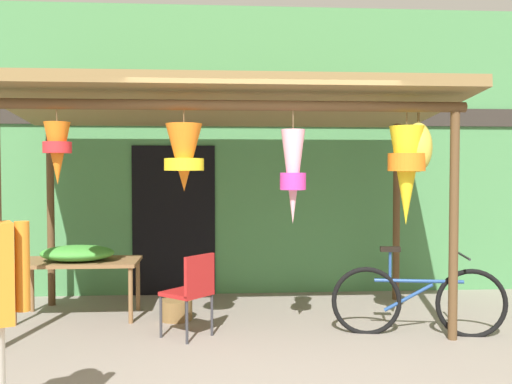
# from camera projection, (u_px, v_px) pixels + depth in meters

# --- Properties ---
(ground_plane) EXTENTS (30.00, 30.00, 0.00)m
(ground_plane) POSITION_uv_depth(u_px,v_px,m) (266.00, 354.00, 5.24)
(ground_plane) COLOR gray
(shop_facade) EXTENTS (11.24, 0.29, 3.87)m
(shop_facade) POSITION_uv_depth(u_px,v_px,m) (248.00, 151.00, 7.88)
(shop_facade) COLOR #47844C
(shop_facade) RESTS_ON ground_plane
(market_stall_canopy) EXTENTS (4.86, 2.28, 2.57)m
(market_stall_canopy) POSITION_uv_depth(u_px,v_px,m) (240.00, 119.00, 6.18)
(market_stall_canopy) COLOR brown
(market_stall_canopy) RESTS_ON ground_plane
(display_table) EXTENTS (1.34, 0.71, 0.65)m
(display_table) POSITION_uv_depth(u_px,v_px,m) (79.00, 266.00, 6.54)
(display_table) COLOR brown
(display_table) RESTS_ON ground_plane
(flower_heap_on_table) EXTENTS (0.82, 0.57, 0.18)m
(flower_heap_on_table) POSITION_uv_depth(u_px,v_px,m) (79.00, 253.00, 6.47)
(flower_heap_on_table) COLOR green
(flower_heap_on_table) RESTS_ON display_table
(folding_chair) EXTENTS (0.56, 0.56, 0.84)m
(folding_chair) POSITION_uv_depth(u_px,v_px,m) (192.00, 288.00, 5.73)
(folding_chair) COLOR #AD1E1E
(folding_chair) RESTS_ON ground_plane
(wicker_basket_spare) EXTENTS (0.36, 0.36, 0.22)m
(wicker_basket_spare) POSITION_uv_depth(u_px,v_px,m) (176.00, 310.00, 6.44)
(wicker_basket_spare) COLOR brown
(wicker_basket_spare) RESTS_ON ground_plane
(parked_bicycle) EXTENTS (1.73, 0.48, 0.92)m
(parked_bicycle) POSITION_uv_depth(u_px,v_px,m) (418.00, 301.00, 5.84)
(parked_bicycle) COLOR black
(parked_bicycle) RESTS_ON ground_plane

